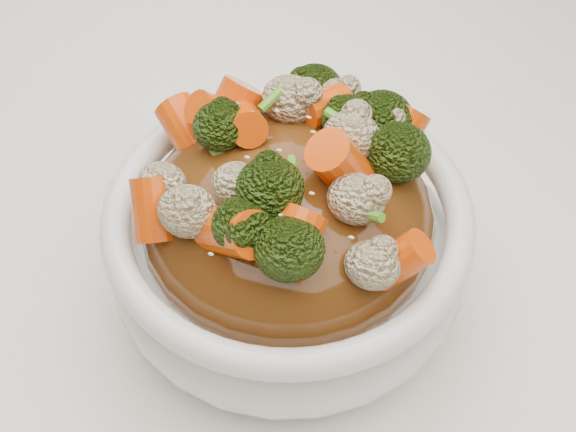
% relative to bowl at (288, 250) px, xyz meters
% --- Properties ---
extents(tablecloth, '(1.20, 0.80, 0.04)m').
position_rel_bowl_xyz_m(tablecloth, '(-0.02, 0.05, -0.06)').
color(tablecloth, white).
rests_on(tablecloth, dining_table).
extents(bowl, '(0.25, 0.25, 0.08)m').
position_rel_bowl_xyz_m(bowl, '(0.00, 0.00, 0.00)').
color(bowl, white).
rests_on(bowl, tablecloth).
extents(sauce_base, '(0.20, 0.20, 0.08)m').
position_rel_bowl_xyz_m(sauce_base, '(-0.00, 0.00, 0.03)').
color(sauce_base, '#502A0D').
rests_on(sauce_base, bowl).
extents(carrots, '(0.20, 0.20, 0.04)m').
position_rel_bowl_xyz_m(carrots, '(-0.00, 0.00, 0.08)').
color(carrots, '#E14907').
rests_on(carrots, sauce_base).
extents(broccoli, '(0.20, 0.20, 0.04)m').
position_rel_bowl_xyz_m(broccoli, '(-0.00, 0.00, 0.08)').
color(broccoli, black).
rests_on(broccoli, sauce_base).
extents(cauliflower, '(0.20, 0.20, 0.03)m').
position_rel_bowl_xyz_m(cauliflower, '(-0.00, 0.00, 0.08)').
color(cauliflower, '#C9B689').
rests_on(cauliflower, sauce_base).
extents(scallions, '(0.15, 0.15, 0.02)m').
position_rel_bowl_xyz_m(scallions, '(-0.00, 0.00, 0.08)').
color(scallions, '#4C9321').
rests_on(scallions, sauce_base).
extents(sesame_seeds, '(0.18, 0.18, 0.01)m').
position_rel_bowl_xyz_m(sesame_seeds, '(-0.00, 0.00, 0.08)').
color(sesame_seeds, beige).
rests_on(sesame_seeds, sauce_base).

